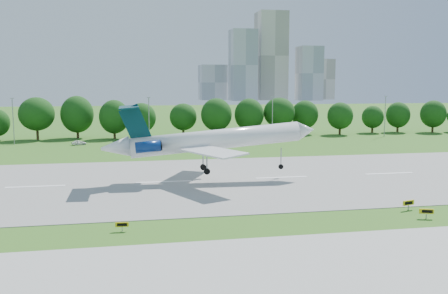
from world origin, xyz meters
TOP-DOWN VIEW (x-y plane):
  - ground at (0.00, 0.00)m, footprint 600.00×600.00m
  - runway at (0.00, 25.00)m, footprint 400.00×45.00m
  - taxiway at (0.00, -18.00)m, footprint 400.00×23.00m
  - tree_line at (0.00, 92.00)m, footprint 288.40×8.40m
  - light_poles at (-2.50, 82.00)m, footprint 175.90×0.25m
  - skyline at (100.16, 390.61)m, footprint 127.00×52.00m
  - airliner at (-13.14, 25.00)m, footprint 35.78×26.08m
  - taxi_sign_left at (-26.43, -1.32)m, footprint 1.47×0.28m
  - taxi_sign_centre at (9.33, -2.89)m, footprint 1.66×0.71m
  - taxi_sign_right at (9.42, 1.18)m, footprint 1.79×0.69m
  - service_vehicle_a at (-24.04, 78.16)m, footprint 3.41×1.62m
  - service_vehicle_b at (-38.33, 78.13)m, footprint 3.98×2.59m

SIDE VIEW (x-z plane):
  - ground at x=0.00m, z-range 0.00..0.00m
  - runway at x=0.00m, z-range 0.00..0.08m
  - taxiway at x=0.00m, z-range 0.00..0.08m
  - service_vehicle_a at x=-24.04m, z-range 0.00..1.08m
  - service_vehicle_b at x=-38.33m, z-range 0.00..1.26m
  - taxi_sign_left at x=-26.43m, z-range 0.24..1.27m
  - taxi_sign_centre at x=9.33m, z-range 0.28..1.47m
  - taxi_sign_right at x=9.42m, z-range 0.30..1.57m
  - tree_line at x=0.00m, z-range 0.99..11.39m
  - light_poles at x=-2.50m, z-range 0.24..12.43m
  - airliner at x=-13.14m, z-range 1.12..12.58m
  - skyline at x=100.16m, z-range -9.54..70.46m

